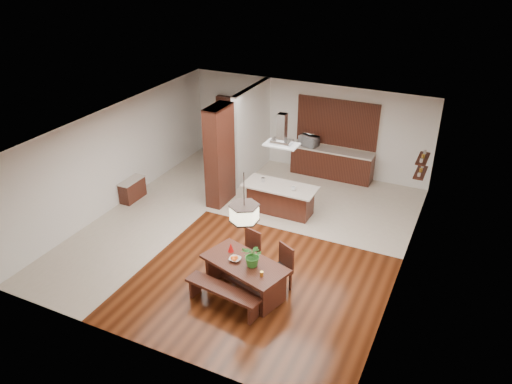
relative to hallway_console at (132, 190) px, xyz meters
The scene contains 25 objects.
room_shell 4.20m from the hallway_console, ahead, with size 9.00×9.04×2.92m.
tile_hallway 1.12m from the hallway_console, 10.68° to the right, with size 2.50×9.00×0.01m, color beige.
tile_kitchen 5.57m from the hallway_console, 24.44° to the left, with size 5.50×4.00×0.01m, color beige.
soffit_band 4.60m from the hallway_console, ahead, with size 8.00×9.00×0.02m, color #361A0D.
partition_pier 2.85m from the hallway_console, 22.54° to the left, with size 0.45×1.00×2.90m, color black.
partition_stub 4.09m from the hallway_console, 52.14° to the left, with size 0.18×2.40×2.90m, color silver.
hallway_console is the anchor object (origin of this frame).
hallway_doorway 4.41m from the hallway_console, 75.20° to the left, with size 1.10×0.20×2.10m, color black.
rear_counter 6.26m from the hallway_console, 39.75° to the left, with size 2.60×0.62×0.95m.
kitchen_window 6.58m from the hallway_console, 41.53° to the left, with size 2.60×0.08×1.50m, color brown.
shelf_lower 8.12m from the hallway_console, 17.35° to the left, with size 0.26×0.90×0.04m, color black.
shelf_upper 8.18m from the hallway_console, 17.35° to the left, with size 0.26×0.90×0.04m, color black.
dining_table 5.47m from the hallway_console, 26.31° to the right, with size 2.05×1.43×0.78m.
dining_bench 5.62m from the hallway_console, 33.10° to the right, with size 1.73×0.38×0.49m, color black, non-canonical shape.
dining_chair_left 4.94m from the hallway_console, 20.69° to the right, with size 0.46×0.46×1.04m, color black, non-canonical shape.
dining_chair_right 5.87m from the hallway_console, 20.05° to the right, with size 0.47×0.47×1.05m, color black, non-canonical shape.
pendant_lantern 5.80m from the hallway_console, 26.31° to the right, with size 0.64×0.64×1.31m, color #FFF7C3, non-canonical shape.
foliage_plant 5.71m from the hallway_console, 25.62° to the right, with size 0.46×0.40×0.51m, color #2E7928.
fruit_bowl 5.29m from the hallway_console, 27.57° to the right, with size 0.25×0.25×0.06m, color beige.
napkin_cone 4.97m from the hallway_console, 26.16° to the right, with size 0.13×0.13×0.21m, color red.
gold_ornament 6.07m from the hallway_console, 26.40° to the right, with size 0.07×0.07×0.10m, color gold.
kitchen_island 4.37m from the hallway_console, 15.31° to the left, with size 2.04×0.90×0.84m.
range_hood 4.87m from the hallway_console, 15.35° to the left, with size 0.90×0.55×0.87m, color silver, non-canonical shape.
island_cup 4.79m from the hallway_console, 12.43° to the left, with size 0.14×0.14×0.11m, color white.
microwave 5.69m from the hallway_console, 44.68° to the left, with size 0.59×0.40×0.32m, color silver.
Camera 1 is at (5.03, -10.00, 7.01)m, focal length 35.00 mm.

